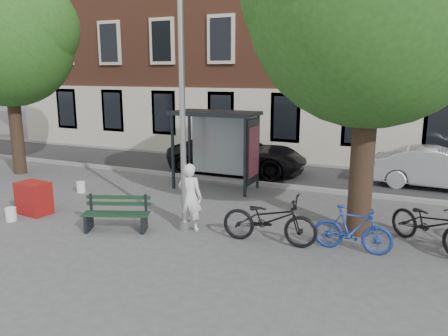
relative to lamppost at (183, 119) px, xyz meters
name	(u,v)px	position (x,y,z in m)	size (l,w,h in m)	color
ground	(185,230)	(0.00, 0.00, -2.78)	(90.00, 90.00, 0.00)	#4C4C4F
road	(270,173)	(0.00, 7.00, -2.78)	(40.00, 4.00, 0.01)	#28282B
curb_near	(253,183)	(0.00, 5.00, -2.72)	(40.00, 0.25, 0.12)	gray
curb_far	(284,162)	(0.00, 9.00, -2.72)	(40.00, 0.25, 0.12)	gray
building_row	(312,7)	(0.00, 13.00, 4.22)	(30.00, 8.00, 14.00)	brown
lamppost	(183,119)	(0.00, 0.00, 0.00)	(0.28, 0.35, 6.11)	#9EA0A3
tree_left	(4,35)	(-8.99, 2.88, 2.43)	(5.18, 4.86, 7.40)	black
bus_shelter	(227,133)	(-0.61, 4.11, -0.87)	(2.85, 1.45, 2.62)	#1E2328
painter	(190,197)	(0.12, 0.08, -1.93)	(0.62, 0.41, 1.70)	white
bench	(117,215)	(-1.55, -0.69, -2.40)	(1.71, 1.07, 0.84)	#1E2328
bike_a	(269,219)	(2.20, 0.01, -2.20)	(0.77, 2.21, 1.16)	black
bike_b	(353,229)	(4.02, 0.29, -2.27)	(0.48, 1.71, 1.03)	navy
bike_c	(430,224)	(5.58, 1.22, -2.23)	(0.74, 2.12, 1.11)	black
car_dark	(238,154)	(-1.20, 6.51, -2.04)	(2.47, 5.35, 1.49)	black
car_silver	(439,168)	(5.93, 7.02, -2.09)	(1.47, 4.22, 1.39)	#A7ABAF
red_stand	(34,198)	(-4.47, -0.55, -2.33)	(0.90, 0.60, 0.90)	maroon
blue_crate	(27,204)	(-5.15, -0.20, -2.68)	(0.55, 0.40, 0.20)	navy
bucket_a	(11,214)	(-4.57, -1.25, -2.60)	(0.28, 0.28, 0.36)	white
bucket_b	(81,187)	(-4.84, 1.73, -2.60)	(0.28, 0.28, 0.36)	white
bucket_c	(38,192)	(-5.71, 0.74, -2.60)	(0.28, 0.28, 0.36)	white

